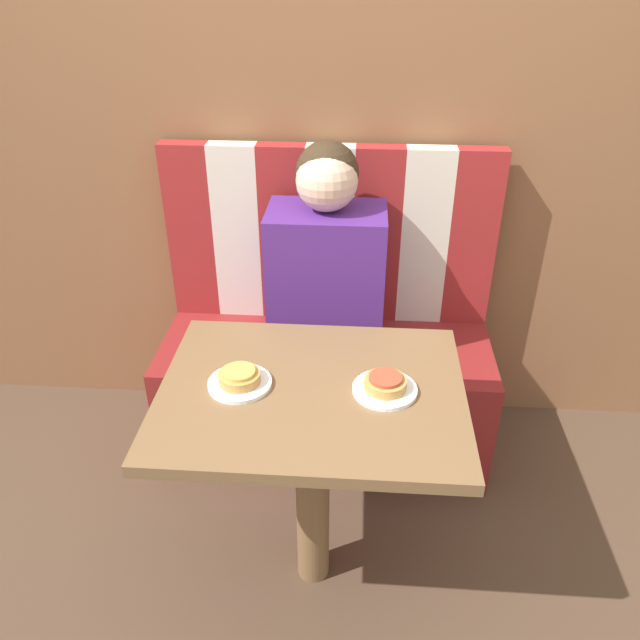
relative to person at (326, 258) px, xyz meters
name	(u,v)px	position (x,y,z in m)	size (l,w,h in m)	color
ground_plane	(313,569)	(0.00, -0.61, -0.83)	(12.00, 12.00, 0.00)	#4C3828
wall_back	(333,95)	(0.00, 0.31, 0.47)	(7.00, 0.05, 2.60)	brown
booth_seat	(326,395)	(0.00, 0.00, -0.59)	(1.21, 0.51, 0.48)	maroon
booth_backrest	(330,236)	(0.00, 0.22, -0.01)	(1.21, 0.07, 0.67)	maroon
dining_table	(312,423)	(0.00, -0.61, -0.21)	(0.81, 0.64, 0.74)	brown
person	(326,258)	(0.00, 0.00, 0.00)	(0.40, 0.26, 0.74)	#4C237A
plate_left	(240,384)	(-0.19, -0.62, -0.08)	(0.17, 0.17, 0.01)	white
plate_right	(385,390)	(0.19, -0.62, -0.08)	(0.17, 0.17, 0.01)	white
pizza_left	(239,377)	(-0.19, -0.62, -0.06)	(0.11, 0.11, 0.04)	#C68E47
pizza_right	(385,383)	(0.19, -0.62, -0.06)	(0.11, 0.11, 0.04)	#C68E47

